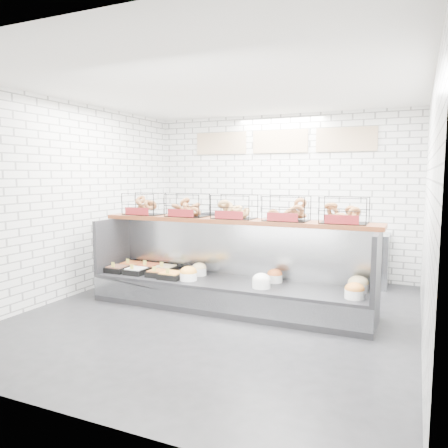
% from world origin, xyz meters
% --- Properties ---
extents(ground, '(5.50, 5.50, 0.00)m').
position_xyz_m(ground, '(0.00, 0.00, 0.00)').
color(ground, black).
rests_on(ground, ground).
extents(room_shell, '(5.02, 5.51, 3.01)m').
position_xyz_m(room_shell, '(0.00, 0.60, 2.06)').
color(room_shell, silver).
rests_on(room_shell, ground).
extents(display_case, '(4.00, 0.90, 1.20)m').
position_xyz_m(display_case, '(-0.02, 0.34, 0.33)').
color(display_case, black).
rests_on(display_case, ground).
extents(bagel_shelf, '(4.10, 0.50, 0.40)m').
position_xyz_m(bagel_shelf, '(0.00, 0.52, 1.38)').
color(bagel_shelf, '#502311').
rests_on(bagel_shelf, display_case).
extents(prep_counter, '(4.00, 0.60, 1.20)m').
position_xyz_m(prep_counter, '(-0.00, 2.43, 0.47)').
color(prep_counter, '#93969B').
rests_on(prep_counter, ground).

